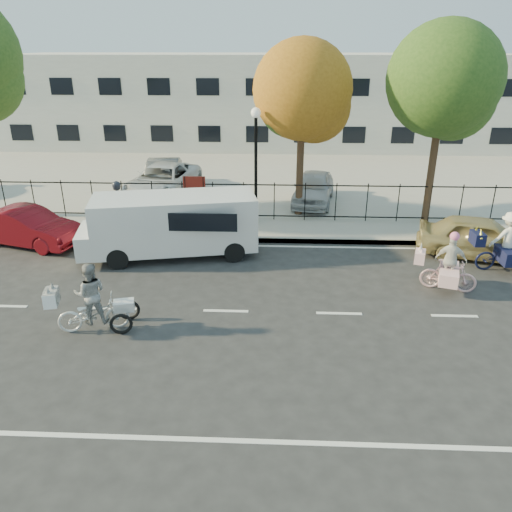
# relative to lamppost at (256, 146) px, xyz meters

# --- Properties ---
(ground) EXTENTS (120.00, 120.00, 0.00)m
(ground) POSITION_rel_lamppost_xyz_m (-0.50, -6.80, -3.11)
(ground) COLOR #333334
(road_markings) EXTENTS (60.00, 9.52, 0.01)m
(road_markings) POSITION_rel_lamppost_xyz_m (-0.50, -6.80, -3.11)
(road_markings) COLOR silver
(road_markings) RESTS_ON ground
(curb) EXTENTS (60.00, 0.10, 0.15)m
(curb) POSITION_rel_lamppost_xyz_m (-0.50, -1.75, -3.04)
(curb) COLOR #A8A399
(curb) RESTS_ON ground
(sidewalk) EXTENTS (60.00, 2.20, 0.15)m
(sidewalk) POSITION_rel_lamppost_xyz_m (-0.50, -0.70, -3.04)
(sidewalk) COLOR #A8A399
(sidewalk) RESTS_ON ground
(parking_lot) EXTENTS (60.00, 15.60, 0.15)m
(parking_lot) POSITION_rel_lamppost_xyz_m (-0.50, 8.20, -3.04)
(parking_lot) COLOR #A8A399
(parking_lot) RESTS_ON ground
(iron_fence) EXTENTS (58.00, 0.06, 1.50)m
(iron_fence) POSITION_rel_lamppost_xyz_m (-0.50, 0.40, -2.21)
(iron_fence) COLOR black
(iron_fence) RESTS_ON sidewalk
(building) EXTENTS (34.00, 10.00, 6.00)m
(building) POSITION_rel_lamppost_xyz_m (-0.50, 18.20, -0.11)
(building) COLOR silver
(building) RESTS_ON ground
(lamppost) EXTENTS (0.36, 0.36, 4.33)m
(lamppost) POSITION_rel_lamppost_xyz_m (0.00, 0.00, 0.00)
(lamppost) COLOR black
(lamppost) RESTS_ON sidewalk
(street_sign) EXTENTS (0.85, 0.06, 1.80)m
(street_sign) POSITION_rel_lamppost_xyz_m (-2.35, 0.00, -1.70)
(street_sign) COLOR black
(street_sign) RESTS_ON sidewalk
(zebra_trike) EXTENTS (2.09, 1.14, 1.78)m
(zebra_trike) POSITION_rel_lamppost_xyz_m (-3.64, -7.87, -2.42)
(zebra_trike) COLOR silver
(zebra_trike) RESTS_ON ground
(unicorn_bike) EXTENTS (1.81, 1.31, 1.79)m
(unicorn_bike) POSITION_rel_lamppost_xyz_m (5.71, -5.27, -2.45)
(unicorn_bike) COLOR beige
(unicorn_bike) RESTS_ON ground
(bull_bike) EXTENTS (2.04, 1.39, 1.90)m
(bull_bike) POSITION_rel_lamppost_xyz_m (7.91, -3.77, -2.35)
(bull_bike) COLOR #111638
(bull_bike) RESTS_ON ground
(white_van) EXTENTS (6.04, 2.94, 2.04)m
(white_van) POSITION_rel_lamppost_xyz_m (-2.63, -3.00, -1.99)
(white_van) COLOR white
(white_van) RESTS_ON ground
(red_sedan) EXTENTS (4.23, 2.52, 1.32)m
(red_sedan) POSITION_rel_lamppost_xyz_m (-7.93, -2.30, -2.45)
(red_sedan) COLOR #600A11
(red_sedan) RESTS_ON ground
(gold_sedan) EXTENTS (4.35, 2.63, 1.39)m
(gold_sedan) POSITION_rel_lamppost_xyz_m (7.56, -2.78, -2.42)
(gold_sedan) COLOR tan
(gold_sedan) RESTS_ON ground
(pedestrian) EXTENTS (0.68, 0.45, 1.84)m
(pedestrian) POSITION_rel_lamppost_xyz_m (-5.04, -0.95, -2.04)
(pedestrian) COLOR black
(pedestrian) RESTS_ON sidewalk
(lot_car_b) EXTENTS (3.18, 5.47, 1.43)m
(lot_car_b) POSITION_rel_lamppost_xyz_m (-4.39, 3.43, -2.25)
(lot_car_b) COLOR silver
(lot_car_b) RESTS_ON parking_lot
(lot_car_c) EXTENTS (1.90, 4.36, 1.39)m
(lot_car_c) POSITION_rel_lamppost_xyz_m (-4.60, 4.56, -2.26)
(lot_car_c) COLOR #484C4F
(lot_car_c) RESTS_ON parking_lot
(lot_car_d) EXTENTS (2.23, 4.18, 1.35)m
(lot_car_d) POSITION_rel_lamppost_xyz_m (2.38, 2.76, -2.29)
(lot_car_d) COLOR #B0B2B8
(lot_car_d) RESTS_ON parking_lot
(tree_mid) EXTENTS (3.74, 3.74, 6.86)m
(tree_mid) POSITION_rel_lamppost_xyz_m (1.83, 1.24, 1.69)
(tree_mid) COLOR #442D1D
(tree_mid) RESTS_ON ground
(tree_east) EXTENTS (4.06, 4.06, 7.45)m
(tree_east) POSITION_rel_lamppost_xyz_m (6.77, 0.56, 2.10)
(tree_east) COLOR #442D1D
(tree_east) RESTS_ON ground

